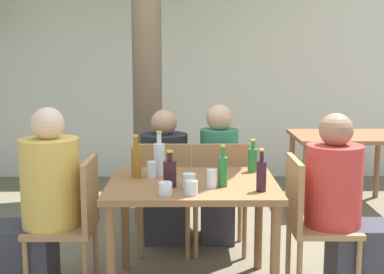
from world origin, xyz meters
name	(u,v)px	position (x,y,z in m)	size (l,w,h in m)	color
cafe_building_wall	(190,68)	(0.00, 3.36, 1.40)	(10.00, 0.08, 2.80)	white
dining_table_front	(192,197)	(0.00, 0.00, 0.66)	(1.11, 0.88, 0.76)	brown
dining_table_back	(345,145)	(1.58, 1.98, 0.66)	(1.06, 0.82, 0.76)	brown
patio_chair_0	(74,217)	(-0.79, 0.00, 0.52)	(0.44, 0.44, 0.92)	#A87A4C
patio_chair_1	(310,217)	(0.79, 0.00, 0.52)	(0.44, 0.44, 0.92)	#A87A4C
patio_chair_2	(164,191)	(-0.22, 0.67, 0.52)	(0.44, 0.44, 0.92)	#A87A4C
patio_chair_3	(220,191)	(0.22, 0.67, 0.52)	(0.44, 0.44, 0.92)	#A87A4C
person_seated_0	(39,210)	(-1.01, 0.00, 0.57)	(0.59, 0.38, 1.26)	#383842
person_seated_1	(345,212)	(1.02, 0.00, 0.55)	(0.59, 0.37, 1.22)	#383842
person_seated_2	(165,184)	(-0.22, 0.91, 0.52)	(0.38, 0.59, 1.15)	#383842
person_seated_3	(218,182)	(0.22, 0.91, 0.53)	(0.31, 0.55, 1.19)	#383842
wine_bottle_0	(170,173)	(-0.14, -0.13, 0.85)	(0.08, 0.08, 0.24)	#331923
green_bottle_1	(253,159)	(0.43, 0.29, 0.85)	(0.07, 0.07, 0.23)	#287A38
water_bottle_2	(159,158)	(-0.23, 0.21, 0.88)	(0.08, 0.08, 0.31)	silver
amber_bottle_3	(136,161)	(-0.38, 0.12, 0.88)	(0.07, 0.07, 0.29)	#9E661E
wine_bottle_4	(261,175)	(0.42, -0.24, 0.87)	(0.06, 0.06, 0.26)	#331923
green_bottle_5	(223,171)	(0.19, -0.12, 0.87)	(0.06, 0.06, 0.27)	#287A38
drinking_glass_0	(189,181)	(-0.02, -0.18, 0.81)	(0.08, 0.08, 0.10)	silver
drinking_glass_1	(212,179)	(0.12, -0.15, 0.82)	(0.07, 0.07, 0.12)	white
drinking_glass_2	(165,189)	(-0.16, -0.33, 0.80)	(0.08, 0.08, 0.08)	white
drinking_glass_3	(191,188)	(-0.01, -0.32, 0.81)	(0.08, 0.08, 0.09)	silver
drinking_glass_4	(152,170)	(-0.28, 0.12, 0.82)	(0.06, 0.06, 0.11)	white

